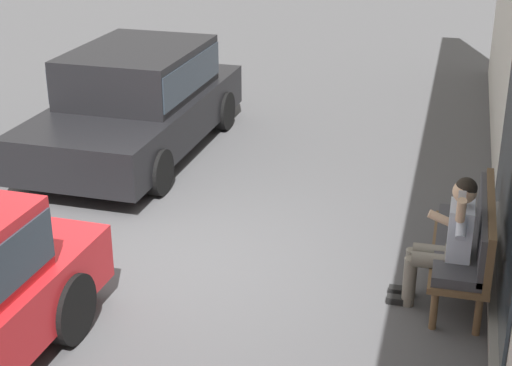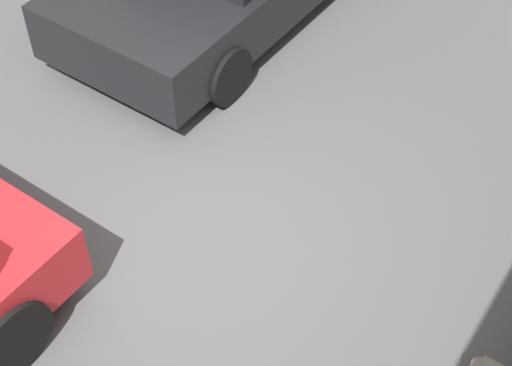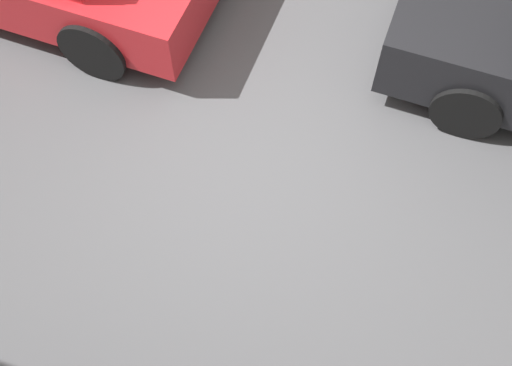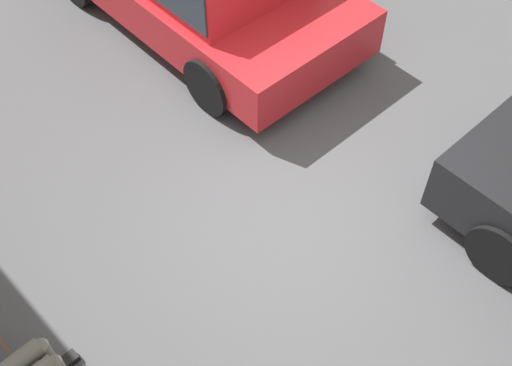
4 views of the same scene
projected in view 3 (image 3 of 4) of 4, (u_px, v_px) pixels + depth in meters
name	position (u px, v px, depth m)	size (l,w,h in m)	color
ground_plane	(249.00, 164.00, 5.51)	(60.00, 60.00, 0.00)	#4C4C4F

